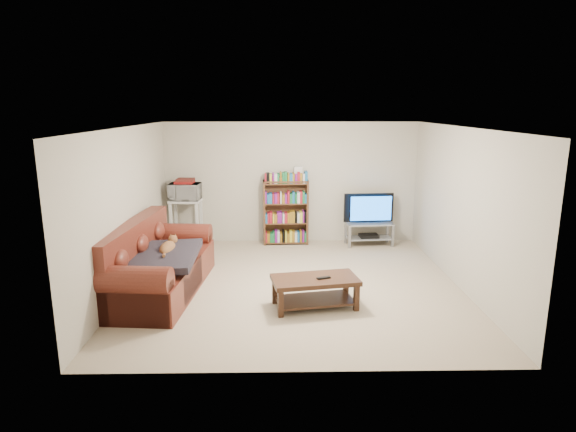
{
  "coord_description": "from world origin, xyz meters",
  "views": [
    {
      "loc": [
        -0.24,
        -7.01,
        2.7
      ],
      "look_at": [
        -0.1,
        0.4,
        1.0
      ],
      "focal_mm": 30.0,
      "sensor_mm": 36.0,
      "label": 1
    }
  ],
  "objects_px": {
    "sofa": "(154,268)",
    "bookshelf": "(286,211)",
    "coffee_table": "(315,287)",
    "tv_stand": "(369,230)"
  },
  "relations": [
    {
      "from": "tv_stand",
      "to": "bookshelf",
      "type": "xyz_separation_m",
      "value": [
        -1.64,
        0.14,
        0.35
      ]
    },
    {
      "from": "coffee_table",
      "to": "tv_stand",
      "type": "bearing_deg",
      "value": 56.49
    },
    {
      "from": "coffee_table",
      "to": "bookshelf",
      "type": "bearing_deg",
      "value": 86.31
    },
    {
      "from": "sofa",
      "to": "coffee_table",
      "type": "bearing_deg",
      "value": -10.05
    },
    {
      "from": "sofa",
      "to": "bookshelf",
      "type": "relative_size",
      "value": 1.97
    },
    {
      "from": "sofa",
      "to": "bookshelf",
      "type": "bearing_deg",
      "value": 56.51
    },
    {
      "from": "coffee_table",
      "to": "bookshelf",
      "type": "relative_size",
      "value": 0.97
    },
    {
      "from": "coffee_table",
      "to": "tv_stand",
      "type": "height_order",
      "value": "tv_stand"
    },
    {
      "from": "sofa",
      "to": "coffee_table",
      "type": "distance_m",
      "value": 2.41
    },
    {
      "from": "sofa",
      "to": "tv_stand",
      "type": "height_order",
      "value": "sofa"
    }
  ]
}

